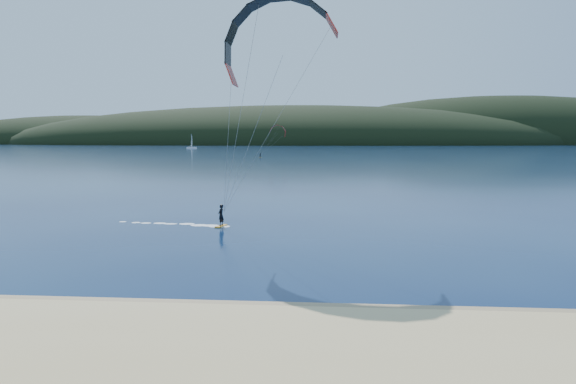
{
  "coord_description": "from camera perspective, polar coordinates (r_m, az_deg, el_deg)",
  "views": [
    {
      "loc": [
        4.84,
        -18.44,
        7.93
      ],
      "look_at": [
        2.62,
        10.0,
        5.0
      ],
      "focal_mm": 32.25,
      "sensor_mm": 36.0,
      "label": 1
    }
  ],
  "objects": [
    {
      "name": "kitesurfer_near",
      "position": [
        40.6,
        -0.91,
        14.33
      ],
      "size": [
        21.72,
        9.1,
        18.26
      ],
      "color": "orange",
      "rests_on": "ground"
    },
    {
      "name": "kitesurfer_far",
      "position": [
        218.35,
        -1.19,
        6.45
      ],
      "size": [
        12.45,
        7.07,
        13.61
      ],
      "color": "orange",
      "rests_on": "ground"
    },
    {
      "name": "ground",
      "position": [
        20.65,
        -9.87,
        -16.81
      ],
      "size": [
        1800.0,
        1800.0,
        0.0
      ],
      "primitive_type": "plane",
      "color": "#071539",
      "rests_on": "ground"
    },
    {
      "name": "headland",
      "position": [
        763.78,
        4.17,
        5.26
      ],
      "size": [
        1200.0,
        310.0,
        140.0
      ],
      "color": "black",
      "rests_on": "ground"
    },
    {
      "name": "sailboat",
      "position": [
        437.42,
        -10.58,
        4.85
      ],
      "size": [
        8.68,
        5.36,
        12.07
      ],
      "color": "white",
      "rests_on": "ground"
    },
    {
      "name": "wet_sand",
      "position": [
        24.74,
        -7.23,
        -12.76
      ],
      "size": [
        220.0,
        2.5,
        0.1
      ],
      "color": "#917654",
      "rests_on": "ground"
    }
  ]
}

